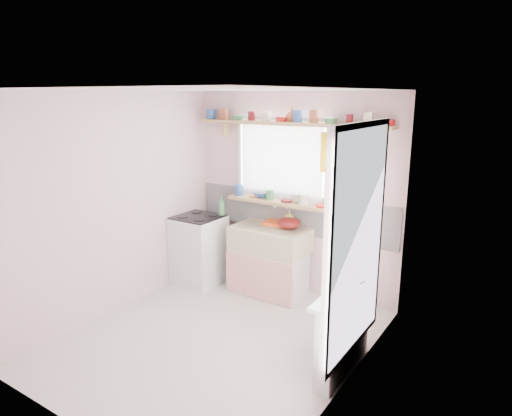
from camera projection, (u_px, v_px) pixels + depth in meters
The scene contains 19 objects.
room at pixel (315, 202), 4.73m from camera, with size 3.20×3.20×3.20m.
sink_unit at pixel (270, 260), 5.74m from camera, with size 0.95×0.65×1.11m.
cooker at pixel (199, 249), 6.04m from camera, with size 0.58×0.58×0.93m.
radiator_ledge at pixel (343, 330), 4.09m from camera, with size 0.22×0.95×0.78m.
windowsill at pixel (278, 202), 5.72m from camera, with size 1.40×0.22×0.04m, color tan.
pine_shelf at pixel (289, 124), 5.39m from camera, with size 2.52×0.24×0.04m, color tan.
shelf_crockery at pixel (286, 117), 5.40m from camera, with size 2.47×0.11×0.12m.
sill_crockery at pixel (275, 196), 5.73m from camera, with size 1.35×0.11×0.12m.
dish_tray at pixel (281, 223), 5.78m from camera, with size 0.40×0.30×0.04m, color #FF5716.
colander at pixel (289, 223), 5.62m from camera, with size 0.29×0.29×0.13m, color #631111.
jade_plant at pixel (347, 256), 4.18m from camera, with size 0.43×0.37×0.48m, color #326528.
fruit_bowl at pixel (345, 283), 4.10m from camera, with size 0.30×0.30×0.07m, color silver.
herb_pot at pixel (344, 272), 4.15m from camera, with size 0.11×0.08×0.22m, color #386528.
soap_bottle_sink at pixel (289, 218), 5.70m from camera, with size 0.10×0.10×0.21m, color #CDCC5B.
sill_cup at pixel (298, 198), 5.62m from camera, with size 0.14×0.14×0.11m, color beige.
sill_bowl at pixel (262, 195), 5.90m from camera, with size 0.22×0.22×0.07m, color #2F5799.
shelf_vase at pixel (292, 115), 5.42m from camera, with size 0.16×0.16×0.17m, color #B46137.
cooker_bottle at pixel (222, 206), 5.96m from camera, with size 0.10×0.10×0.25m, color #43874E.
fruit at pixel (346, 276), 4.08m from camera, with size 0.20×0.14×0.10m.
Camera 1 is at (2.67, -3.33, 2.46)m, focal length 32.00 mm.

